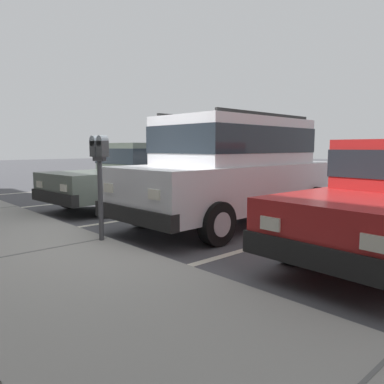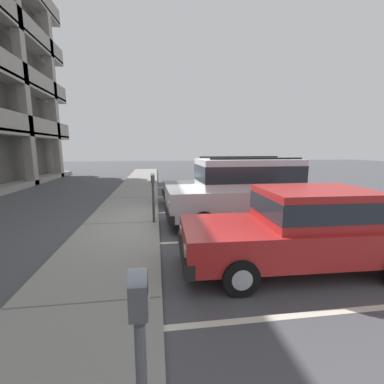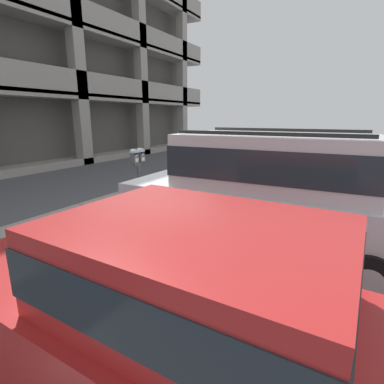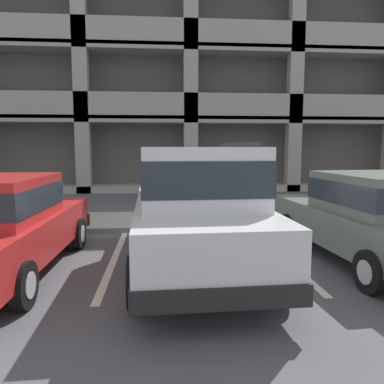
# 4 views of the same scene
# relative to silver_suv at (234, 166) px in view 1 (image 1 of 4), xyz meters

# --- Properties ---
(ground_plane) EXTENTS (80.00, 80.00, 0.10)m
(ground_plane) POSITION_rel_silver_suv_xyz_m (0.13, 2.42, -1.14)
(ground_plane) COLOR #4C4C51
(sidewalk) EXTENTS (40.00, 2.20, 0.12)m
(sidewalk) POSITION_rel_silver_suv_xyz_m (0.13, 3.72, -1.03)
(sidewalk) COLOR gray
(sidewalk) RESTS_ON ground_plane
(parking_stall_lines) EXTENTS (12.19, 4.80, 0.01)m
(parking_stall_lines) POSITION_rel_silver_suv_xyz_m (1.64, 1.02, -1.08)
(parking_stall_lines) COLOR silver
(parking_stall_lines) RESTS_ON ground_plane
(silver_suv) EXTENTS (2.12, 4.83, 2.03)m
(silver_suv) POSITION_rel_silver_suv_xyz_m (0.00, 0.00, 0.00)
(silver_suv) COLOR silver
(silver_suv) RESTS_ON ground_plane
(dark_hatchback) EXTENTS (2.05, 4.59, 1.54)m
(dark_hatchback) POSITION_rel_silver_suv_xyz_m (3.00, 0.05, -0.27)
(dark_hatchback) COLOR #5B665B
(dark_hatchback) RESTS_ON ground_plane
(parking_meter_near) EXTENTS (0.35, 0.12, 1.48)m
(parking_meter_near) POSITION_rel_silver_suv_xyz_m (0.07, 2.77, 0.14)
(parking_meter_near) COLOR #47474C
(parking_meter_near) RESTS_ON sidewalk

